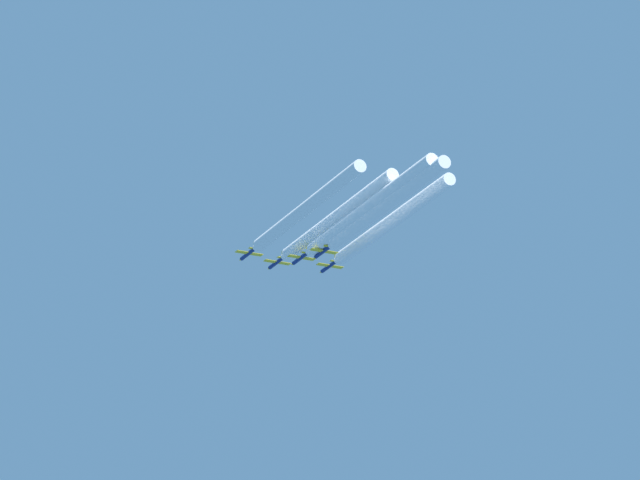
% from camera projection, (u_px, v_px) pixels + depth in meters
% --- Properties ---
extents(jet_lead, '(7.59, 11.06, 2.66)m').
position_uv_depth(jet_lead, '(276.00, 263.00, 671.52)').
color(jet_lead, navy).
extents(jet_left_wingman, '(7.59, 11.06, 2.66)m').
position_uv_depth(jet_left_wingman, '(248.00, 254.00, 658.56)').
color(jet_left_wingman, navy).
extents(jet_right_wingman, '(7.59, 11.06, 2.66)m').
position_uv_depth(jet_right_wingman, '(329.00, 266.00, 668.25)').
color(jet_right_wingman, navy).
extents(jet_slot, '(7.59, 11.06, 2.66)m').
position_uv_depth(jet_slot, '(300.00, 258.00, 655.89)').
color(jet_slot, navy).
extents(jet_high_trail, '(7.59, 11.06, 2.66)m').
position_uv_depth(jet_high_trail, '(323.00, 252.00, 645.88)').
color(jet_high_trail, navy).
extents(smoke_trail_lead, '(3.43, 65.34, 3.43)m').
position_uv_depth(smoke_trail_lead, '(336.00, 218.00, 639.60)').
color(smoke_trail_lead, white).
extents(smoke_trail_left_wingman, '(3.43, 63.13, 3.43)m').
position_uv_depth(smoke_trail_left_wingman, '(306.00, 209.00, 627.56)').
color(smoke_trail_left_wingman, white).
extents(smoke_trail_right_wingman, '(3.43, 64.60, 3.43)m').
position_uv_depth(smoke_trail_right_wingman, '(391.00, 222.00, 636.64)').
color(smoke_trail_right_wingman, white).
extents(smoke_trail_slot, '(3.43, 70.56, 3.43)m').
position_uv_depth(smoke_trail_slot, '(367.00, 208.00, 621.76)').
color(smoke_trail_slot, white).
extents(smoke_trail_high_trail, '(3.43, 63.09, 3.43)m').
position_uv_depth(smoke_trail_high_trail, '(385.00, 206.00, 614.90)').
color(smoke_trail_high_trail, white).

